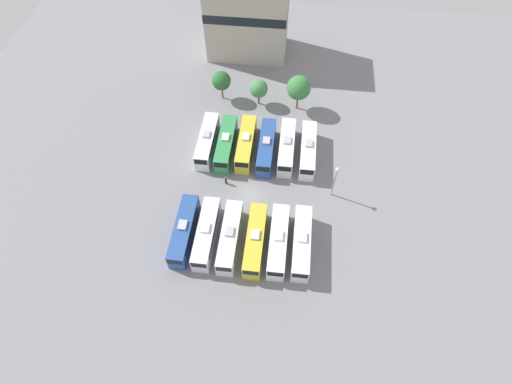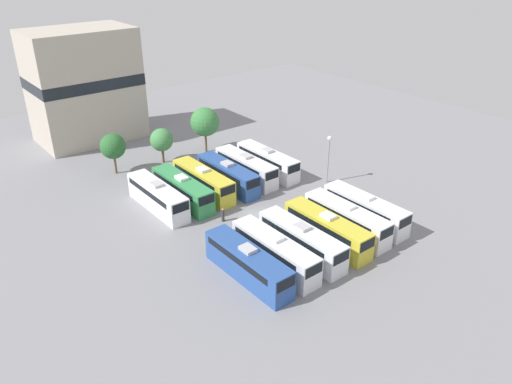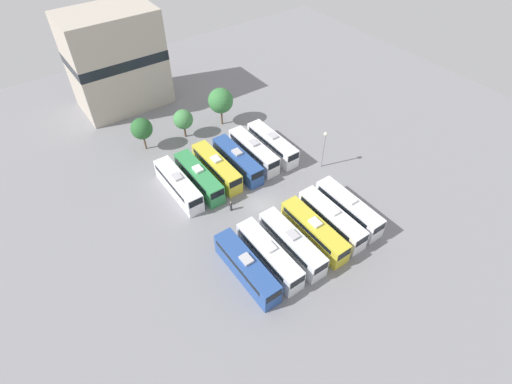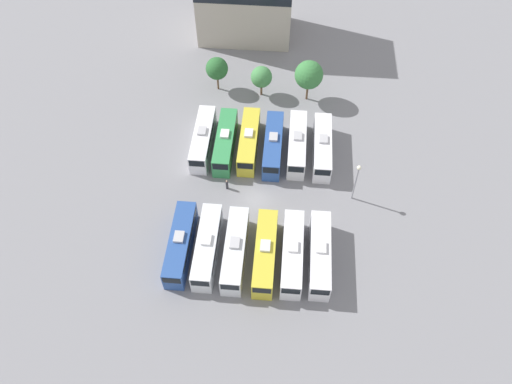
# 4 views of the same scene
# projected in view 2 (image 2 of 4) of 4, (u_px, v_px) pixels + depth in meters

# --- Properties ---
(ground_plane) EXTENTS (117.22, 117.22, 0.00)m
(ground_plane) POSITION_uv_depth(u_px,v_px,m) (260.00, 216.00, 60.40)
(ground_plane) COLOR gray
(bus_0) EXTENTS (2.52, 11.09, 3.55)m
(bus_0) POSITION_uv_depth(u_px,v_px,m) (248.00, 263.00, 48.54)
(bus_0) COLOR #284C93
(bus_0) RESTS_ON ground_plane
(bus_1) EXTENTS (2.52, 11.09, 3.55)m
(bus_1) POSITION_uv_depth(u_px,v_px,m) (275.00, 251.00, 50.37)
(bus_1) COLOR silver
(bus_1) RESTS_ON ground_plane
(bus_2) EXTENTS (2.52, 11.09, 3.55)m
(bus_2) POSITION_uv_depth(u_px,v_px,m) (301.00, 240.00, 52.21)
(bus_2) COLOR silver
(bus_2) RESTS_ON ground_plane
(bus_3) EXTENTS (2.52, 11.09, 3.55)m
(bus_3) POSITION_uv_depth(u_px,v_px,m) (327.00, 229.00, 54.23)
(bus_3) COLOR gold
(bus_3) RESTS_ON ground_plane
(bus_4) EXTENTS (2.52, 11.09, 3.55)m
(bus_4) POSITION_uv_depth(u_px,v_px,m) (346.00, 219.00, 56.24)
(bus_4) COLOR white
(bus_4) RESTS_ON ground_plane
(bus_5) EXTENTS (2.52, 11.09, 3.55)m
(bus_5) POSITION_uv_depth(u_px,v_px,m) (365.00, 209.00, 58.23)
(bus_5) COLOR silver
(bus_5) RESTS_ON ground_plane
(bus_6) EXTENTS (2.52, 11.09, 3.55)m
(bus_6) POSITION_uv_depth(u_px,v_px,m) (158.00, 196.00, 61.18)
(bus_6) COLOR white
(bus_6) RESTS_ON ground_plane
(bus_7) EXTENTS (2.52, 11.09, 3.55)m
(bus_7) POSITION_uv_depth(u_px,v_px,m) (182.00, 189.00, 62.85)
(bus_7) COLOR #338C4C
(bus_7) RESTS_ON ground_plane
(bus_8) EXTENTS (2.52, 11.09, 3.55)m
(bus_8) POSITION_uv_depth(u_px,v_px,m) (203.00, 181.00, 65.07)
(bus_8) COLOR gold
(bus_8) RESTS_ON ground_plane
(bus_9) EXTENTS (2.52, 11.09, 3.55)m
(bus_9) POSITION_uv_depth(u_px,v_px,m) (228.00, 175.00, 66.74)
(bus_9) COLOR #284C93
(bus_9) RESTS_ON ground_plane
(bus_10) EXTENTS (2.52, 11.09, 3.55)m
(bus_10) POSITION_uv_depth(u_px,v_px,m) (246.00, 167.00, 69.01)
(bus_10) COLOR silver
(bus_10) RESTS_ON ground_plane
(bus_11) EXTENTS (2.52, 11.09, 3.55)m
(bus_11) POSITION_uv_depth(u_px,v_px,m) (267.00, 161.00, 70.87)
(bus_11) COLOR white
(bus_11) RESTS_ON ground_plane
(worker_person) EXTENTS (0.36, 0.36, 1.70)m
(worker_person) POSITION_uv_depth(u_px,v_px,m) (223.00, 215.00, 58.84)
(worker_person) COLOR #333338
(worker_person) RESTS_ON ground_plane
(light_pole) EXTENTS (0.60, 0.60, 6.74)m
(light_pole) POSITION_uv_depth(u_px,v_px,m) (329.00, 151.00, 66.60)
(light_pole) COLOR gray
(light_pole) RESTS_ON ground_plane
(tree_0) EXTENTS (3.59, 3.59, 5.93)m
(tree_0) POSITION_uv_depth(u_px,v_px,m) (113.00, 146.00, 69.49)
(tree_0) COLOR brown
(tree_0) RESTS_ON ground_plane
(tree_1) EXTENTS (3.41, 3.41, 5.31)m
(tree_1) POSITION_uv_depth(u_px,v_px,m) (162.00, 140.00, 73.20)
(tree_1) COLOR brown
(tree_1) RESTS_ON ground_plane
(tree_2) EXTENTS (4.46, 4.46, 7.11)m
(tree_2) POSITION_uv_depth(u_px,v_px,m) (205.00, 122.00, 76.46)
(tree_2) COLOR brown
(tree_2) RESTS_ON ground_plane
(depot_building) EXTENTS (16.27, 10.63, 17.76)m
(depot_building) POSITION_uv_depth(u_px,v_px,m) (84.00, 85.00, 80.07)
(depot_building) COLOR #B2A899
(depot_building) RESTS_ON ground_plane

